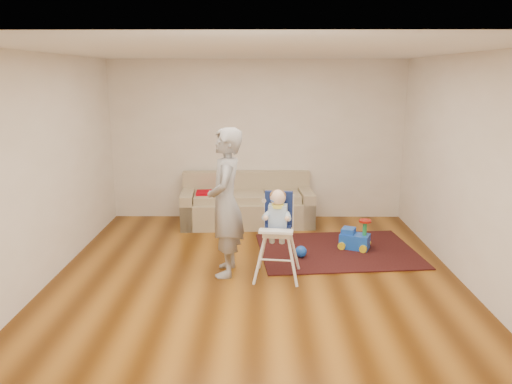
{
  "coord_description": "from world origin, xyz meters",
  "views": [
    {
      "loc": [
        0.05,
        -5.73,
        2.45
      ],
      "look_at": [
        0.0,
        0.4,
        1.0
      ],
      "focal_mm": 35.0,
      "sensor_mm": 36.0,
      "label": 1
    }
  ],
  "objects_px": {
    "side_table": "(197,212)",
    "high_chair": "(277,236)",
    "ride_on_toy": "(355,233)",
    "adult": "(226,203)",
    "toy_ball": "(301,252)",
    "sofa": "(247,200)"
  },
  "relations": [
    {
      "from": "ride_on_toy",
      "to": "high_chair",
      "type": "distance_m",
      "value": 1.57
    },
    {
      "from": "side_table",
      "to": "ride_on_toy",
      "type": "bearing_deg",
      "value": -25.37
    },
    {
      "from": "sofa",
      "to": "adult",
      "type": "bearing_deg",
      "value": -99.3
    },
    {
      "from": "side_table",
      "to": "ride_on_toy",
      "type": "xyz_separation_m",
      "value": [
        2.4,
        -1.14,
        0.0
      ]
    },
    {
      "from": "high_chair",
      "to": "sofa",
      "type": "bearing_deg",
      "value": 107.62
    },
    {
      "from": "adult",
      "to": "toy_ball",
      "type": "bearing_deg",
      "value": 118.69
    },
    {
      "from": "ride_on_toy",
      "to": "toy_ball",
      "type": "xyz_separation_m",
      "value": [
        -0.8,
        -0.37,
        -0.14
      ]
    },
    {
      "from": "sofa",
      "to": "side_table",
      "type": "xyz_separation_m",
      "value": [
        -0.83,
        -0.1,
        -0.18
      ]
    },
    {
      "from": "side_table",
      "to": "high_chair",
      "type": "distance_m",
      "value": 2.52
    },
    {
      "from": "side_table",
      "to": "high_chair",
      "type": "bearing_deg",
      "value": -59.83
    },
    {
      "from": "side_table",
      "to": "toy_ball",
      "type": "height_order",
      "value": "side_table"
    },
    {
      "from": "high_chair",
      "to": "adult",
      "type": "height_order",
      "value": "adult"
    },
    {
      "from": "adult",
      "to": "ride_on_toy",
      "type": "bearing_deg",
      "value": 117.24
    },
    {
      "from": "ride_on_toy",
      "to": "adult",
      "type": "xyz_separation_m",
      "value": [
        -1.78,
        -0.9,
        0.68
      ]
    },
    {
      "from": "sofa",
      "to": "high_chair",
      "type": "distance_m",
      "value": 2.3
    },
    {
      "from": "adult",
      "to": "side_table",
      "type": "bearing_deg",
      "value": -162.48
    },
    {
      "from": "sofa",
      "to": "ride_on_toy",
      "type": "xyz_separation_m",
      "value": [
        1.57,
        -1.23,
        -0.18
      ]
    },
    {
      "from": "toy_ball",
      "to": "adult",
      "type": "bearing_deg",
      "value": -151.82
    },
    {
      "from": "toy_ball",
      "to": "high_chair",
      "type": "bearing_deg",
      "value": -118.04
    },
    {
      "from": "sofa",
      "to": "adult",
      "type": "height_order",
      "value": "adult"
    },
    {
      "from": "side_table",
      "to": "toy_ball",
      "type": "distance_m",
      "value": 2.21
    },
    {
      "from": "high_chair",
      "to": "adult",
      "type": "relative_size",
      "value": 0.61
    }
  ]
}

